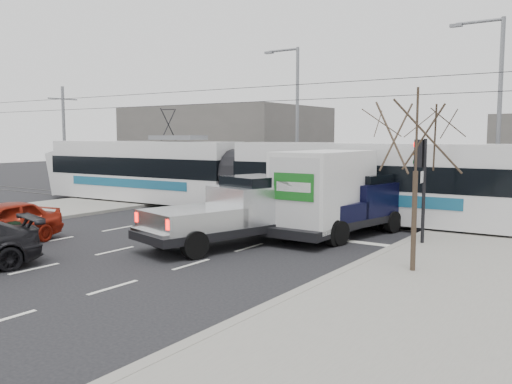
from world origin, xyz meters
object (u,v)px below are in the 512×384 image
Objects in this scene: tram at (239,175)px; box_truck at (331,194)px; bare_tree at (417,138)px; traffic_signal at (421,168)px; navy_pickup at (353,205)px; street_lamp_far at (295,114)px; street_lamp_near at (495,107)px; silver_pickup at (238,211)px.

tram reaches higher than box_truck.
traffic_signal is (-1.13, 4.00, -1.05)m from bare_tree.
street_lamp_far is at bearing 142.76° from navy_pickup.
bare_tree is 1.39× the size of traffic_signal.
tram is (-11.07, -4.17, -3.25)m from street_lamp_near.
street_lamp_far is (-10.66, 9.50, 2.37)m from traffic_signal.
traffic_signal is at bearing -41.72° from street_lamp_far.
street_lamp_near is 1.55× the size of navy_pickup.
tram is 3.93× the size of box_truck.
bare_tree is 0.86× the size of navy_pickup.
silver_pickup is at bearing -149.79° from traffic_signal.
navy_pickup is at bearing 129.71° from bare_tree.
tram is at bearing -159.37° from street_lamp_near.
navy_pickup is (7.32, -2.49, -0.72)m from tram.
street_lamp_far is at bearing 91.70° from tram.
traffic_signal is 0.55× the size of box_truck.
box_truck is (-4.29, -7.42, -3.49)m from street_lamp_near.
street_lamp_near is (0.84, 7.50, 2.37)m from traffic_signal.
traffic_signal is 0.52× the size of silver_pickup.
traffic_signal is at bearing 105.76° from bare_tree.
bare_tree is 0.56× the size of street_lamp_far.
bare_tree is at bearing -41.36° from box_truck.
bare_tree is at bearing -48.88° from street_lamp_far.
street_lamp_far is at bearing 127.86° from box_truck.
box_truck is 1.14× the size of navy_pickup.
tram is (-10.22, 3.34, -0.88)m from traffic_signal.
silver_pickup is at bearing -121.45° from box_truck.
bare_tree is 0.56× the size of street_lamp_near.
box_truck is at bearing 73.60° from silver_pickup.
bare_tree is 11.58m from street_lamp_near.
bare_tree is at bearing 8.48° from silver_pickup.
street_lamp_near reaches higher than traffic_signal.
traffic_signal reaches higher than navy_pickup.
traffic_signal reaches higher than silver_pickup.
traffic_signal is 3.42m from navy_pickup.
street_lamp_near is 11.67m from street_lamp_far.
traffic_signal is at bearing -20.40° from tram.
navy_pickup is (-3.74, -6.65, -3.97)m from street_lamp_near.
bare_tree reaches higher than navy_pickup.
tram reaches higher than navy_pickup.
bare_tree is at bearing -39.42° from navy_pickup.
bare_tree is 0.72× the size of silver_pickup.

